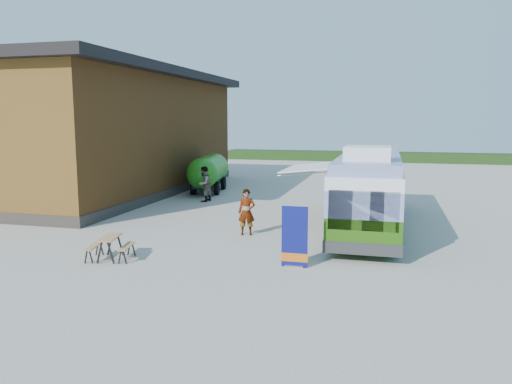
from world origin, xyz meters
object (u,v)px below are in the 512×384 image
(person_a, at_px, (247,212))
(banner, at_px, (295,242))
(picnic_table, at_px, (110,242))
(bus, at_px, (370,187))
(slurry_tanker, at_px, (209,171))
(person_b, at_px, (204,184))

(person_a, bearing_deg, banner, -66.17)
(picnic_table, bearing_deg, bus, 30.10)
(banner, bearing_deg, bus, 73.22)
(picnic_table, distance_m, slurry_tanker, 15.40)
(picnic_table, bearing_deg, person_a, 40.89)
(bus, height_order, person_a, bus)
(banner, distance_m, picnic_table, 5.99)
(bus, relative_size, picnic_table, 7.55)
(picnic_table, relative_size, slurry_tanker, 0.25)
(person_a, relative_size, person_b, 0.94)
(person_b, bearing_deg, slurry_tanker, -152.26)
(banner, height_order, slurry_tanker, slurry_tanker)
(person_b, distance_m, slurry_tanker, 3.70)
(bus, distance_m, slurry_tanker, 12.87)
(bus, relative_size, person_b, 6.00)
(banner, xyz_separation_m, person_a, (-2.61, 3.80, 0.13))
(picnic_table, distance_m, person_a, 5.60)
(banner, relative_size, person_a, 1.04)
(bus, xyz_separation_m, banner, (-1.99, -6.61, -0.94))
(bus, distance_m, banner, 6.97)
(person_b, bearing_deg, picnic_table, 17.38)
(person_b, height_order, slurry_tanker, slurry_tanker)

